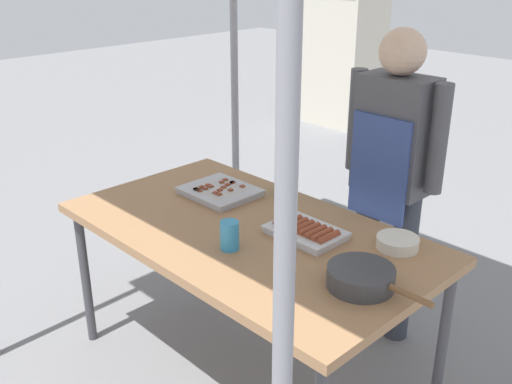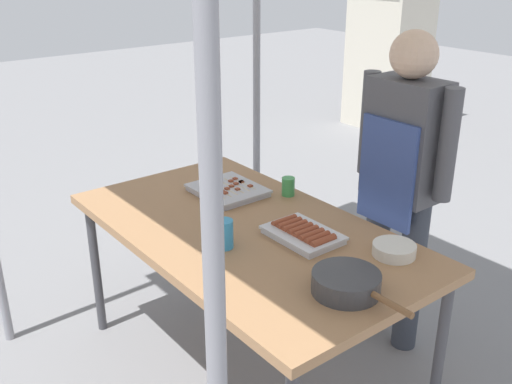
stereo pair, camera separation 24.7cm
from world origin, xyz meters
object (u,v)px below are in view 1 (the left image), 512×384
at_px(vendor_woman, 391,165).
at_px(stall_table, 248,239).
at_px(tray_grilled_sausages, 306,231).
at_px(neighbor_stall_left, 345,30).
at_px(drink_cup_near_edge, 230,235).
at_px(drink_cup_by_wok, 281,185).
at_px(cooking_wok, 361,277).
at_px(tray_meat_skewers, 220,191).
at_px(condiment_bowl, 398,243).

bearing_deg(vendor_woman, stall_table, 74.30).
height_order(tray_grilled_sausages, neighbor_stall_left, neighbor_stall_left).
distance_m(drink_cup_near_edge, drink_cup_by_wok, 0.60).
bearing_deg(neighbor_stall_left, cooking_wok, -51.44).
height_order(drink_cup_near_edge, neighbor_stall_left, neighbor_stall_left).
xyz_separation_m(tray_grilled_sausages, tray_meat_skewers, (-0.57, 0.04, -0.00)).
relative_size(tray_grilled_sausages, condiment_bowl, 1.83).
bearing_deg(condiment_bowl, tray_meat_skewers, -170.80).
height_order(tray_meat_skewers, drink_cup_near_edge, drink_cup_near_edge).
relative_size(stall_table, tray_grilled_sausages, 5.23).
xyz_separation_m(condiment_bowl, drink_cup_near_edge, (-0.45, -0.48, 0.04)).
bearing_deg(cooking_wok, drink_cup_near_edge, -165.20).
distance_m(tray_grilled_sausages, drink_cup_near_edge, 0.33).
bearing_deg(drink_cup_by_wok, condiment_bowl, -5.67).
xyz_separation_m(condiment_bowl, drink_cup_by_wok, (-0.70, 0.07, 0.02)).
distance_m(drink_cup_near_edge, vendor_woman, 0.93).
bearing_deg(stall_table, neighbor_stall_left, 122.61).
xyz_separation_m(stall_table, vendor_woman, (0.21, 0.74, 0.20)).
bearing_deg(stall_table, cooking_wok, -3.49).
height_order(stall_table, tray_meat_skewers, tray_meat_skewers).
relative_size(drink_cup_near_edge, vendor_woman, 0.08).
xyz_separation_m(stall_table, drink_cup_by_wok, (-0.16, 0.37, 0.10)).
xyz_separation_m(cooking_wok, drink_cup_by_wok, (-0.77, 0.41, 0.00)).
bearing_deg(neighbor_stall_left, drink_cup_by_wok, -56.45).
xyz_separation_m(cooking_wok, vendor_woman, (-0.41, 0.77, 0.11)).
distance_m(condiment_bowl, neighbor_stall_left, 4.49).
distance_m(tray_meat_skewers, drink_cup_by_wok, 0.29).
height_order(drink_cup_near_edge, vendor_woman, vendor_woman).
xyz_separation_m(tray_grilled_sausages, vendor_woman, (-0.01, 0.62, 0.13)).
bearing_deg(condiment_bowl, cooking_wok, -77.79).
bearing_deg(tray_grilled_sausages, cooking_wok, -21.72).
bearing_deg(drink_cup_near_edge, drink_cup_by_wok, 114.04).
bearing_deg(drink_cup_near_edge, stall_table, 115.69).
relative_size(stall_table, neighbor_stall_left, 0.79).
height_order(cooking_wok, condiment_bowl, cooking_wok).
distance_m(stall_table, drink_cup_by_wok, 0.41).
distance_m(tray_meat_skewers, drink_cup_near_edge, 0.55).
height_order(condiment_bowl, drink_cup_near_edge, drink_cup_near_edge).
bearing_deg(vendor_woman, neighbor_stall_left, -49.03).
height_order(stall_table, cooking_wok, cooking_wok).
xyz_separation_m(tray_meat_skewers, cooking_wok, (0.97, -0.19, 0.02)).
bearing_deg(tray_meat_skewers, neighbor_stall_left, 119.60).
bearing_deg(tray_meat_skewers, cooking_wok, -11.24).
xyz_separation_m(tray_meat_skewers, drink_cup_near_edge, (0.44, -0.33, 0.04)).
xyz_separation_m(drink_cup_near_edge, neighbor_stall_left, (-2.46, 3.88, 0.20)).
bearing_deg(drink_cup_by_wok, drink_cup_near_edge, -65.96).
distance_m(condiment_bowl, vendor_woman, 0.56).
bearing_deg(tray_grilled_sausages, drink_cup_near_edge, -114.69).
bearing_deg(tray_meat_skewers, drink_cup_near_edge, -37.06).
bearing_deg(drink_cup_near_edge, cooking_wok, 14.80).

